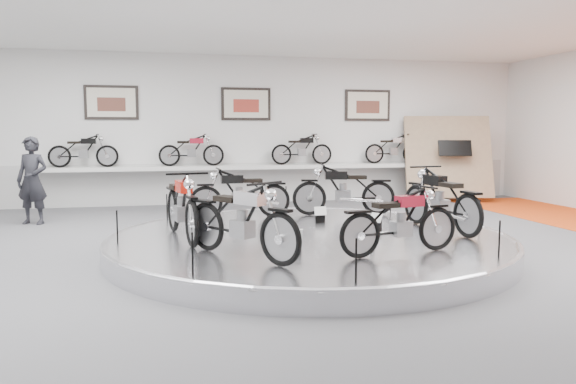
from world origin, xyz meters
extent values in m
plane|color=#4F4F51|center=(0.00, 0.00, 0.00)|extent=(16.00, 16.00, 0.00)
plane|color=silver|center=(0.00, 7.00, 2.00)|extent=(16.00, 0.00, 16.00)
cube|color=#BCBCBA|center=(0.00, 6.98, 0.55)|extent=(15.68, 0.04, 1.10)
cylinder|color=silver|center=(0.00, 0.30, 0.15)|extent=(6.40, 6.40, 0.30)
torus|color=#B2B2BA|center=(0.00, 0.30, 0.27)|extent=(6.40, 6.40, 0.10)
cube|color=silver|center=(0.00, 6.70, 1.00)|extent=(11.00, 0.55, 0.10)
cube|color=beige|center=(-3.50, 6.96, 2.70)|extent=(1.35, 0.06, 0.88)
cube|color=beige|center=(0.00, 6.96, 2.70)|extent=(1.35, 0.06, 0.88)
cube|color=beige|center=(3.50, 6.96, 2.70)|extent=(1.35, 0.06, 0.88)
cube|color=#9C8360|center=(5.60, 6.10, 1.25)|extent=(2.56, 1.52, 2.30)
imported|color=black|center=(-4.95, 4.38, 0.93)|extent=(0.79, 0.66, 1.85)
camera|label=1|loc=(-2.31, -8.29, 1.94)|focal=35.00mm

